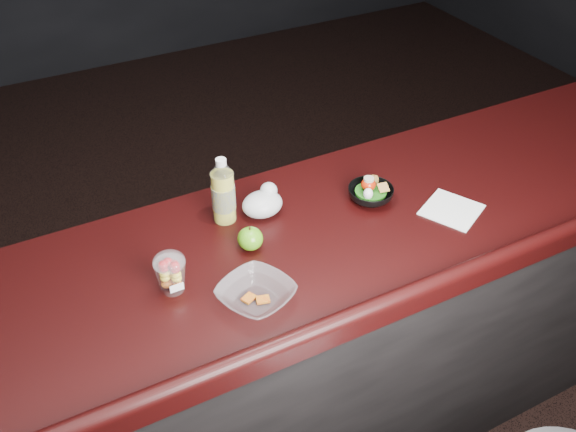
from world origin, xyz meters
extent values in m
cube|color=black|center=(0.00, 0.30, 0.49)|extent=(4.00, 0.65, 0.98)
cube|color=black|center=(0.00, 0.30, 1.00)|extent=(4.06, 0.71, 0.04)
cylinder|color=gold|center=(-0.09, 0.48, 1.10)|extent=(0.07, 0.07, 0.17)
cylinder|color=white|center=(-0.09, 0.48, 1.10)|extent=(0.07, 0.07, 0.17)
cone|color=white|center=(-0.09, 0.48, 1.20)|extent=(0.07, 0.07, 0.03)
cylinder|color=white|center=(-0.09, 0.48, 1.23)|extent=(0.03, 0.03, 0.02)
cylinder|color=#072D99|center=(-0.09, 0.48, 1.10)|extent=(0.07, 0.07, 0.08)
ellipsoid|color=white|center=(-0.33, 0.27, 1.12)|extent=(0.09, 0.09, 0.05)
ellipsoid|color=#418A0F|center=(-0.07, 0.32, 1.05)|extent=(0.07, 0.07, 0.07)
cylinder|color=black|center=(-0.07, 0.32, 1.09)|extent=(0.01, 0.01, 0.01)
ellipsoid|color=silver|center=(0.03, 0.45, 1.06)|extent=(0.13, 0.10, 0.07)
sphere|color=silver|center=(0.06, 0.47, 1.09)|extent=(0.05, 0.05, 0.05)
imported|color=black|center=(0.36, 0.36, 1.04)|extent=(0.18, 0.18, 0.04)
cylinder|color=#0F470C|center=(0.36, 0.36, 1.05)|extent=(0.10, 0.10, 0.01)
ellipsoid|color=#B32107|center=(0.35, 0.37, 1.07)|extent=(0.05, 0.05, 0.04)
cylinder|color=beige|center=(0.35, 0.37, 1.09)|extent=(0.03, 0.03, 0.01)
ellipsoid|color=white|center=(0.33, 0.34, 1.07)|extent=(0.03, 0.03, 0.04)
imported|color=silver|center=(-0.15, 0.12, 1.04)|extent=(0.25, 0.25, 0.05)
cube|color=#990F0C|center=(-0.17, 0.13, 1.03)|extent=(0.04, 0.04, 0.01)
cube|color=#990F0C|center=(-0.14, 0.11, 1.03)|extent=(0.04, 0.03, 0.01)
cube|color=white|center=(0.55, 0.20, 1.02)|extent=(0.22, 0.22, 0.00)
camera|label=1|loc=(-0.62, -0.96, 2.22)|focal=40.00mm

